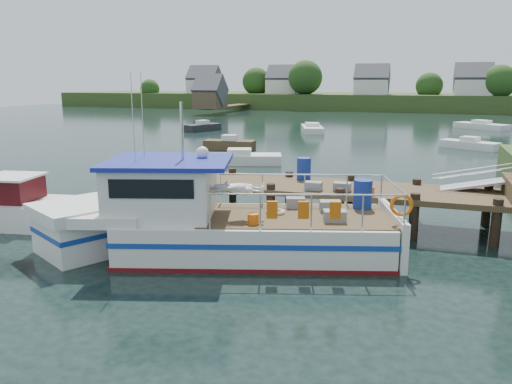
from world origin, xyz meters
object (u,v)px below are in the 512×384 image
(dock, at_px, (480,171))
(moored_e, at_px, (203,127))
(moored_d, at_px, (312,129))
(moored_a, at_px, (239,158))
(lobster_boat, at_px, (210,223))
(moored_b, at_px, (469,144))
(moored_far, at_px, (481,126))
(moored_rowboat, at_px, (230,144))

(dock, distance_m, moored_e, 39.61)
(moored_d, bearing_deg, moored_a, -77.23)
(moored_a, height_order, moored_d, same)
(lobster_boat, distance_m, moored_d, 38.73)
(dock, distance_m, moored_b, 24.46)
(moored_d, distance_m, moored_e, 11.71)
(moored_far, distance_m, moored_b, 18.87)
(lobster_boat, height_order, moored_rowboat, lobster_boat)
(moored_a, relative_size, moored_e, 1.29)
(moored_rowboat, bearing_deg, lobster_boat, -45.25)
(lobster_boat, bearing_deg, moored_d, 80.95)
(lobster_boat, relative_size, moored_rowboat, 2.80)
(moored_a, distance_m, moored_b, 19.39)
(moored_far, distance_m, moored_a, 35.81)
(lobster_boat, distance_m, moored_a, 17.24)
(moored_d, bearing_deg, moored_b, -19.51)
(moored_far, height_order, moored_b, moored_far)
(moored_rowboat, distance_m, moored_e, 15.50)
(moored_d, bearing_deg, moored_far, 41.44)
(moored_rowboat, relative_size, moored_a, 0.71)
(dock, height_order, moored_e, dock)
(moored_far, distance_m, moored_e, 31.08)
(dock, xyz_separation_m, moored_rowboat, (-16.23, 17.96, -1.82))
(moored_rowboat, relative_size, moored_far, 0.69)
(moored_b, bearing_deg, moored_rowboat, -165.00)
(dock, relative_size, moored_b, 3.63)
(moored_rowboat, distance_m, moored_far, 32.33)
(dock, distance_m, moored_rowboat, 24.28)
(moored_rowboat, height_order, moored_d, moored_rowboat)
(dock, distance_m, moored_d, 36.10)
(moored_a, xyz_separation_m, moored_b, (14.66, 12.69, -0.00))
(dock, height_order, moored_far, dock)
(dock, bearing_deg, moored_e, 128.27)
(moored_far, bearing_deg, moored_b, -73.08)
(moored_b, relative_size, moored_e, 1.04)
(moored_e, bearing_deg, moored_b, -1.05)
(moored_far, height_order, moored_e, moored_e)
(moored_far, height_order, moored_d, moored_far)
(dock, height_order, moored_d, dock)
(moored_b, xyz_separation_m, moored_e, (-26.11, 6.73, 0.07))
(moored_far, relative_size, moored_d, 0.95)
(moored_rowboat, distance_m, moored_b, 18.94)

